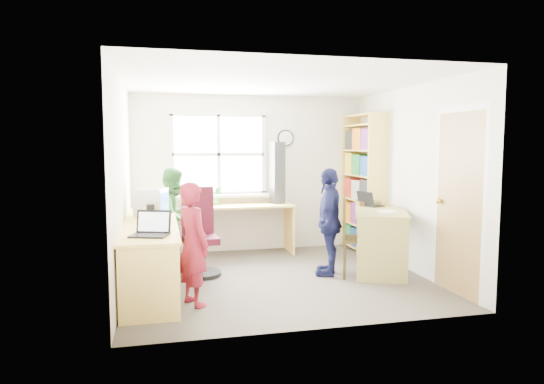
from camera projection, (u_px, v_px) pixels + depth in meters
The scene contains 19 objects.
room at pixel (276, 180), 5.97m from camera, with size 3.64×3.44×2.44m.
l_desk at pixel (168, 252), 5.38m from camera, with size 2.38×2.95×0.75m.
right_desk at pixel (380, 226), 6.39m from camera, with size 1.13×1.53×0.80m.
bookshelf at pixel (363, 187), 7.42m from camera, with size 0.30×1.02×2.10m.
swivel_chair at pixel (200, 237), 6.14m from camera, with size 0.55×0.55×1.10m.
wooden_chair at pixel (354, 234), 6.05m from camera, with size 0.56×0.56×0.99m.
crt_monitor at pixel (151, 202), 6.12m from camera, with size 0.44×0.42×0.35m.
laptop_left at pixel (151, 230), 4.81m from camera, with size 0.43×0.39×0.24m.
laptop_right at pixel (369, 203), 6.68m from camera, with size 0.34×0.37×0.21m.
speaker_a at pixel (150, 212), 5.87m from camera, with size 0.10×0.10×0.18m.
speaker_b at pixel (151, 207), 6.33m from camera, with size 0.09×0.09×0.17m.
cd_tower at pixel (277, 173), 7.38m from camera, with size 0.23×0.21×0.94m.
game_box at pixel (368, 203), 6.82m from camera, with size 0.36×0.36×0.06m.
paper_a at pixel (148, 228), 5.21m from camera, with size 0.33×0.38×0.00m.
paper_b at pixel (387, 211), 6.17m from camera, with size 0.28×0.34×0.00m.
potted_plant at pixel (216, 196), 7.19m from camera, with size 0.15×0.12×0.27m, color #33803E.
person_red at pixel (193, 244), 4.95m from camera, with size 0.46×0.30×1.27m, color maroon.
person_green at pixel (175, 217), 6.61m from camera, with size 0.65×0.51×1.33m, color #2F7630.
person_navy at pixel (329, 222), 6.11m from camera, with size 0.79×0.33×1.36m, color #161945.
Camera 1 is at (-1.38, -5.70, 1.65)m, focal length 32.00 mm.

